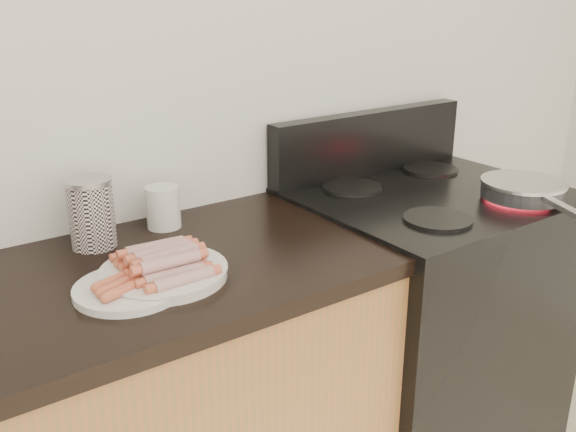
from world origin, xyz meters
TOP-DOWN VIEW (x-y plane):
  - wall_back at (0.00, 2.00)m, footprint 4.00×0.04m
  - stove at (0.78, 1.68)m, footprint 0.76×0.65m
  - stove_panel at (0.78, 1.96)m, footprint 0.76×0.06m
  - burner_near_left at (0.61, 1.51)m, footprint 0.18×0.18m
  - burner_near_right at (0.95, 1.51)m, footprint 0.18×0.18m
  - burner_far_left at (0.61, 1.84)m, footprint 0.18×0.18m
  - burner_far_right at (0.95, 1.84)m, footprint 0.18×0.18m
  - frying_pan at (0.93, 1.48)m, footprint 0.25×0.40m
  - main_plate at (-0.11, 1.63)m, footprint 0.31×0.31m
  - side_plate at (-0.20, 1.61)m, footprint 0.23×0.23m
  - hotdog_pile at (-0.11, 1.63)m, footprint 0.13×0.21m
  - plain_sausages at (-0.20, 1.61)m, footprint 0.14×0.11m
  - canister at (-0.17, 1.89)m, footprint 0.11×0.11m
  - mug at (0.02, 1.91)m, footprint 0.10×0.10m

SIDE VIEW (x-z plane):
  - stove at x=0.78m, z-range 0.00..0.91m
  - side_plate at x=-0.20m, z-range 0.90..0.92m
  - main_plate at x=-0.11m, z-range 0.90..0.92m
  - burner_near_left at x=0.61m, z-range 0.91..0.92m
  - burner_near_right at x=0.95m, z-range 0.91..0.92m
  - burner_far_left at x=0.61m, z-range 0.91..0.92m
  - burner_far_right at x=0.95m, z-range 0.91..0.92m
  - plain_sausages at x=-0.20m, z-range 0.92..0.94m
  - hotdog_pile at x=-0.11m, z-range 0.91..0.97m
  - frying_pan at x=0.93m, z-range 0.92..0.97m
  - mug at x=0.02m, z-range 0.90..1.01m
  - canister at x=-0.17m, z-range 0.90..1.07m
  - stove_panel at x=0.78m, z-range 0.91..1.11m
  - wall_back at x=0.00m, z-range 0.00..2.60m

